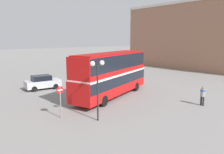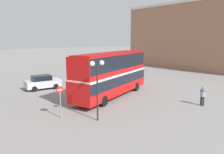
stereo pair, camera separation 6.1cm
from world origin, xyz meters
The scene contains 7 objects.
ground_plane centered at (0.00, 0.00, 0.00)m, with size 240.00×240.00×0.00m, color gray.
building_row_right centered at (30.77, 4.15, 6.65)m, with size 11.99×33.10×13.28m.
double_decker_bus centered at (1.43, -0.57, 2.65)m, with size 11.49×6.14×4.65m.
pedestrian_foreground centered at (5.71, -8.39, 1.09)m, with size 0.55×0.55×1.77m.
parked_car_kerb_far centered at (-2.86, 7.46, 0.84)m, with size 4.26×2.25×1.70m.
street_lamp_twin_globe centered at (-3.88, -5.26, 3.50)m, with size 1.21×0.37×4.51m.
no_entry_sign centered at (-5.73, -2.95, 1.66)m, with size 0.58×0.08×2.50m.
Camera 2 is at (-13.04, -17.94, 6.05)m, focal length 35.00 mm.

